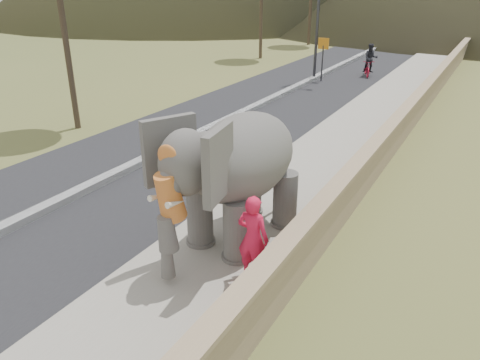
{
  "coord_description": "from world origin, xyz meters",
  "views": [
    {
      "loc": [
        4.38,
        -7.41,
        5.44
      ],
      "look_at": [
        0.2,
        0.14,
        1.7
      ],
      "focal_mm": 35.0,
      "sensor_mm": 36.0,
      "label": 1
    }
  ],
  "objects": [
    {
      "name": "ground",
      "position": [
        0.0,
        0.0,
        0.0
      ],
      "size": [
        160.0,
        160.0,
        0.0
      ],
      "primitive_type": "plane",
      "color": "olive",
      "rests_on": "ground"
    },
    {
      "name": "road",
      "position": [
        -5.0,
        10.0,
        0.01
      ],
      "size": [
        7.0,
        120.0,
        0.03
      ],
      "primitive_type": "cube",
      "color": "black",
      "rests_on": "ground"
    },
    {
      "name": "median",
      "position": [
        -5.0,
        10.0,
        0.11
      ],
      "size": [
        0.35,
        120.0,
        0.22
      ],
      "primitive_type": "cube",
      "color": "black",
      "rests_on": "ground"
    },
    {
      "name": "walkway",
      "position": [
        0.0,
        10.0,
        0.07
      ],
      "size": [
        3.0,
        120.0,
        0.15
      ],
      "primitive_type": "cube",
      "color": "#9E9687",
      "rests_on": "ground"
    },
    {
      "name": "parapet",
      "position": [
        1.65,
        10.0,
        0.55
      ],
      "size": [
        0.3,
        120.0,
        1.1
      ],
      "primitive_type": "cube",
      "color": "tan",
      "rests_on": "ground"
    },
    {
      "name": "signboard",
      "position": [
        -4.5,
        18.14,
        1.64
      ],
      "size": [
        0.6,
        0.08,
        2.4
      ],
      "color": "#2D2D33",
      "rests_on": "ground"
    },
    {
      "name": "elephant_and_man",
      "position": [
        0.02,
        0.66,
        1.58
      ],
      "size": [
        2.57,
        4.24,
        2.89
      ],
      "color": "#635F5A",
      "rests_on": "ground"
    },
    {
      "name": "motorcyclist",
      "position": [
        -2.58,
        20.9,
        0.74
      ],
      "size": [
        1.26,
        1.96,
        1.91
      ],
      "color": "maroon",
      "rests_on": "ground"
    }
  ]
}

